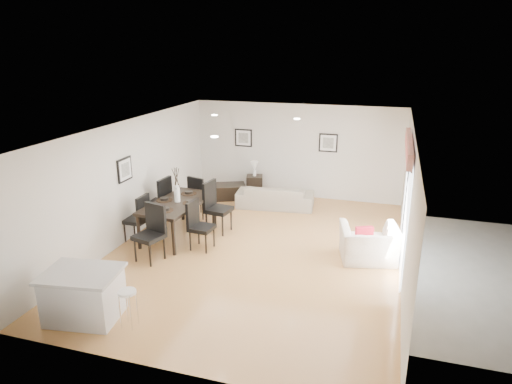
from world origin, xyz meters
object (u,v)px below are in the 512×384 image
(dining_table, at_px, (178,205))
(dining_chair_wnear, at_px, (139,216))
(armchair, at_px, (369,244))
(side_table, at_px, (255,186))
(sofa, at_px, (275,196))
(coffee_table, at_px, (227,191))
(dining_chair_head, at_px, (152,229))
(dining_chair_enear, at_px, (198,222))
(kitchen_island, at_px, (83,295))
(bar_stool, at_px, (127,296))
(dining_chair_foot, at_px, (199,195))
(dining_chair_efar, at_px, (215,204))
(dining_chair_wfar, at_px, (161,199))

(dining_table, distance_m, dining_chair_wnear, 0.89)
(armchair, xyz_separation_m, side_table, (-3.49, 3.38, -0.06))
(sofa, relative_size, dining_table, 1.00)
(coffee_table, bearing_deg, dining_chair_head, -116.11)
(dining_table, distance_m, dining_chair_enear, 0.88)
(kitchen_island, height_order, bar_stool, kitchen_island)
(dining_table, relative_size, dining_chair_foot, 1.91)
(dining_chair_head, xyz_separation_m, bar_stool, (0.83, -2.27, -0.12))
(sofa, xyz_separation_m, dining_chair_enear, (-0.94, -3.06, 0.30))
(sofa, distance_m, armchair, 3.74)
(armchair, bearing_deg, dining_chair_head, 2.26)
(sofa, height_order, dining_chair_head, dining_chair_head)
(dining_chair_efar, distance_m, dining_chair_head, 1.89)
(dining_chair_enear, xyz_separation_m, dining_chair_foot, (-0.74, 1.75, 0.01))
(dining_chair_wfar, xyz_separation_m, dining_chair_foot, (0.68, 0.76, -0.07))
(dining_chair_head, distance_m, bar_stool, 2.42)
(dining_table, height_order, side_table, dining_table)
(armchair, xyz_separation_m, dining_table, (-4.32, 0.05, 0.38))
(dining_chair_enear, distance_m, kitchen_island, 3.10)
(dining_chair_wfar, bearing_deg, coffee_table, 166.11)
(dining_chair_wfar, bearing_deg, kitchen_island, 15.64)
(dining_chair_wnear, xyz_separation_m, dining_chair_foot, (0.69, 1.76, 0.00))
(sofa, relative_size, coffee_table, 2.02)
(side_table, height_order, kitchen_island, kitchen_island)
(dining_chair_wnear, distance_m, bar_stool, 3.39)
(coffee_table, xyz_separation_m, kitchen_island, (-0.10, -6.41, 0.21))
(kitchen_island, bearing_deg, dining_table, 82.04)
(armchair, distance_m, coffee_table, 5.13)
(armchair, relative_size, dining_chair_wfar, 0.94)
(dining_chair_wfar, distance_m, dining_chair_foot, 1.02)
(bar_stool, bearing_deg, dining_table, 103.64)
(dining_chair_enear, bearing_deg, kitchen_island, 172.25)
(dining_chair_foot, xyz_separation_m, coffee_table, (0.16, 1.64, -0.40))
(sofa, height_order, bar_stool, bar_stool)
(sofa, distance_m, dining_chair_foot, 2.15)
(dining_chair_efar, relative_size, dining_chair_foot, 1.12)
(sofa, relative_size, dining_chair_foot, 1.91)
(sofa, bearing_deg, dining_chair_wfar, 34.78)
(dining_chair_wnear, bearing_deg, sofa, 143.91)
(dining_chair_efar, xyz_separation_m, kitchen_island, (-0.67, -4.04, -0.26))
(armchair, relative_size, dining_chair_wnear, 1.06)
(dining_table, xyz_separation_m, kitchen_island, (0.03, -3.52, -0.34))
(dining_table, height_order, kitchen_island, dining_table)
(coffee_table, bearing_deg, dining_table, -117.25)
(dining_chair_foot, height_order, kitchen_island, dining_chair_foot)
(dining_chair_wnear, height_order, dining_chair_foot, dining_chair_foot)
(coffee_table, relative_size, kitchen_island, 0.79)
(dining_chair_enear, bearing_deg, dining_chair_foot, 27.85)
(sofa, xyz_separation_m, bar_stool, (-0.80, -6.08, 0.23))
(dining_chair_wfar, distance_m, dining_chair_enear, 1.73)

